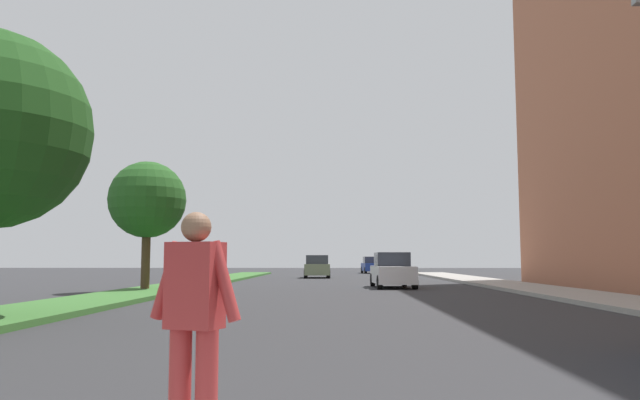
{
  "coord_description": "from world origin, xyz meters",
  "views": [
    {
      "loc": [
        -0.2,
        2.02,
        1.34
      ],
      "look_at": [
        -0.53,
        15.66,
        2.68
      ],
      "focal_mm": 34.27,
      "sensor_mm": 36.0,
      "label": 1
    }
  ],
  "objects_px": {
    "sedan_distant": "(317,267)",
    "sedan_far_horizon": "(372,265)",
    "pedestrian_performer": "(194,317)",
    "tree_far": "(147,200)",
    "traffic_light_gantry": "(38,16)",
    "sedan_midblock": "(392,271)"
  },
  "relations": [
    {
      "from": "sedan_distant",
      "to": "sedan_far_horizon",
      "type": "bearing_deg",
      "value": 72.05
    },
    {
      "from": "pedestrian_performer",
      "to": "sedan_distant",
      "type": "height_order",
      "value": "pedestrian_performer"
    },
    {
      "from": "tree_far",
      "to": "traffic_light_gantry",
      "type": "bearing_deg",
      "value": -76.99
    },
    {
      "from": "pedestrian_performer",
      "to": "sedan_distant",
      "type": "distance_m",
      "value": 40.85
    },
    {
      "from": "sedan_distant",
      "to": "sedan_far_horizon",
      "type": "height_order",
      "value": "sedan_distant"
    },
    {
      "from": "pedestrian_performer",
      "to": "sedan_far_horizon",
      "type": "height_order",
      "value": "pedestrian_performer"
    },
    {
      "from": "sedan_distant",
      "to": "sedan_midblock",
      "type": "bearing_deg",
      "value": -75.54
    },
    {
      "from": "sedan_midblock",
      "to": "traffic_light_gantry",
      "type": "bearing_deg",
      "value": -106.17
    },
    {
      "from": "tree_far",
      "to": "pedestrian_performer",
      "type": "xyz_separation_m",
      "value": [
        6.83,
        -20.75,
        -2.88
      ]
    },
    {
      "from": "sedan_distant",
      "to": "sedan_far_horizon",
      "type": "xyz_separation_m",
      "value": [
        4.95,
        15.27,
        -0.01
      ]
    },
    {
      "from": "tree_far",
      "to": "sedan_distant",
      "type": "height_order",
      "value": "tree_far"
    },
    {
      "from": "traffic_light_gantry",
      "to": "sedan_distant",
      "type": "xyz_separation_m",
      "value": [
        2.37,
        38.03,
        -3.59
      ]
    },
    {
      "from": "tree_far",
      "to": "sedan_far_horizon",
      "type": "height_order",
      "value": "tree_far"
    },
    {
      "from": "traffic_light_gantry",
      "to": "pedestrian_performer",
      "type": "distance_m",
      "value": 5.19
    },
    {
      "from": "sedan_midblock",
      "to": "sedan_far_horizon",
      "type": "distance_m",
      "value": 31.08
    },
    {
      "from": "pedestrian_performer",
      "to": "sedan_midblock",
      "type": "xyz_separation_m",
      "value": [
        3.76,
        25.05,
        -0.15
      ]
    },
    {
      "from": "tree_far",
      "to": "pedestrian_performer",
      "type": "bearing_deg",
      "value": -71.79
    },
    {
      "from": "traffic_light_gantry",
      "to": "sedan_midblock",
      "type": "relative_size",
      "value": 2.11
    },
    {
      "from": "traffic_light_gantry",
      "to": "sedan_far_horizon",
      "type": "distance_m",
      "value": 53.91
    },
    {
      "from": "traffic_light_gantry",
      "to": "pedestrian_performer",
      "type": "height_order",
      "value": "traffic_light_gantry"
    },
    {
      "from": "traffic_light_gantry",
      "to": "sedan_midblock",
      "type": "bearing_deg",
      "value": 73.83
    },
    {
      "from": "pedestrian_performer",
      "to": "sedan_far_horizon",
      "type": "distance_m",
      "value": 56.31
    }
  ]
}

